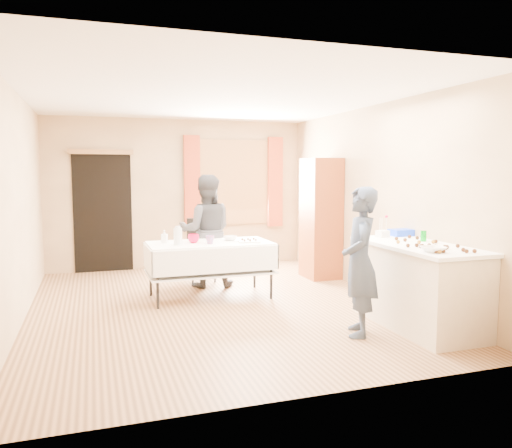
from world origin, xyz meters
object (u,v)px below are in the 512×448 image
object	(u,v)px
party_table	(210,265)
girl	(360,262)
counter	(418,285)
woman	(206,231)
cabinet	(321,218)
chair	(202,262)

from	to	relation	value
party_table	girl	bearing A→B (deg)	-61.41
counter	woman	size ratio (longest dim) A/B	0.99
cabinet	counter	bearing A→B (deg)	-92.15
counter	girl	xyz separation A→B (m)	(-0.75, -0.06, 0.32)
counter	woman	xyz separation A→B (m)	(-1.78, 2.60, 0.37)
counter	party_table	xyz separation A→B (m)	(-1.88, 1.94, -0.01)
chair	girl	bearing A→B (deg)	-69.79
cabinet	party_table	world-z (taller)	cabinet
counter	girl	distance (m)	0.82
girl	woman	xyz separation A→B (m)	(-1.02, 2.65, 0.05)
counter	chair	world-z (taller)	chair
chair	girl	distance (m)	3.27
cabinet	girl	distance (m)	2.85
cabinet	chair	xyz separation A→B (m)	(-1.86, 0.36, -0.66)
counter	girl	world-z (taller)	girl
cabinet	woman	bearing A→B (deg)	-178.19
party_table	woman	bearing A→B (deg)	80.83
party_table	chair	size ratio (longest dim) A/B	1.73
chair	girl	xyz separation A→B (m)	(1.01, -3.07, 0.48)
cabinet	counter	size ratio (longest dim) A/B	1.17
cabinet	girl	bearing A→B (deg)	-107.46
chair	counter	bearing A→B (deg)	-57.67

